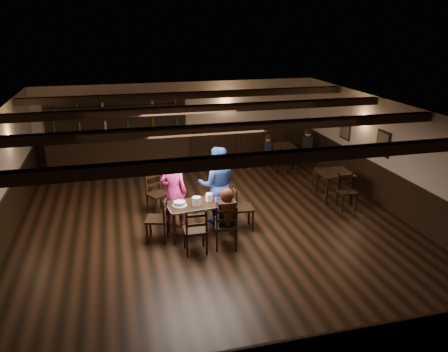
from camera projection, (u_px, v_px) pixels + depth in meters
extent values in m
plane|color=black|center=(216.00, 229.00, 10.05)|extent=(10.00, 10.00, 0.00)
cube|color=beige|center=(180.00, 124.00, 14.16)|extent=(9.00, 0.02, 2.70)
cube|color=beige|center=(314.00, 313.00, 5.03)|extent=(9.00, 0.02, 2.70)
cube|color=beige|center=(395.00, 159.00, 10.64)|extent=(0.02, 10.00, 2.70)
cube|color=silver|center=(215.00, 113.00, 9.14)|extent=(9.00, 10.00, 0.02)
cube|color=black|center=(181.00, 150.00, 14.42)|extent=(9.00, 0.04, 1.00)
cube|color=black|center=(1.00, 231.00, 8.85)|extent=(0.04, 10.00, 1.00)
cube|color=black|center=(389.00, 191.00, 10.92)|extent=(0.04, 10.00, 1.00)
cube|color=black|center=(119.00, 112.00, 13.53)|extent=(0.90, 0.03, 1.00)
cube|color=black|center=(119.00, 112.00, 13.51)|extent=(0.80, 0.02, 0.90)
cube|color=black|center=(383.00, 143.00, 11.00)|extent=(0.03, 0.55, 0.65)
cube|color=#72664C|center=(383.00, 144.00, 11.00)|extent=(0.02, 0.45, 0.55)
cube|color=black|center=(345.00, 128.00, 12.75)|extent=(0.03, 0.55, 0.65)
cube|color=#72664C|center=(345.00, 128.00, 12.75)|extent=(0.02, 0.45, 0.55)
cube|color=black|center=(261.00, 159.00, 6.44)|extent=(8.90, 0.18, 0.18)
cube|color=black|center=(227.00, 128.00, 8.26)|extent=(8.90, 0.18, 0.18)
cube|color=black|center=(205.00, 109.00, 10.09)|extent=(8.90, 0.18, 0.18)
cube|color=black|center=(190.00, 95.00, 11.91)|extent=(8.90, 0.18, 0.18)
cube|color=black|center=(174.00, 230.00, 9.21)|extent=(0.07, 0.07, 0.71)
cube|color=black|center=(168.00, 218.00, 9.75)|extent=(0.07, 0.07, 0.71)
cube|color=black|center=(233.00, 221.00, 9.64)|extent=(0.07, 0.07, 0.71)
cube|color=black|center=(224.00, 210.00, 10.18)|extent=(0.07, 0.07, 0.71)
cube|color=black|center=(200.00, 204.00, 9.57)|extent=(1.52, 0.87, 0.04)
cube|color=#A5A8AD|center=(195.00, 198.00, 9.88)|extent=(1.45, 0.18, 0.04)
cube|color=#A5A8AD|center=(205.00, 210.00, 9.26)|extent=(1.45, 0.18, 0.04)
cube|color=#A5A8AD|center=(230.00, 200.00, 9.80)|extent=(0.10, 0.73, 0.04)
cube|color=#A5A8AD|center=(168.00, 208.00, 9.34)|extent=(0.10, 0.73, 0.04)
cube|color=black|center=(203.00, 236.00, 9.20)|extent=(0.04, 0.04, 0.48)
cube|color=black|center=(207.00, 244.00, 8.86)|extent=(0.04, 0.04, 0.48)
cube|color=black|center=(185.00, 238.00, 9.12)|extent=(0.04, 0.04, 0.48)
cube|color=black|center=(187.00, 247.00, 8.77)|extent=(0.04, 0.04, 0.48)
cube|color=black|center=(195.00, 230.00, 8.90)|extent=(0.47, 0.45, 0.04)
cube|color=black|center=(196.00, 223.00, 8.64)|extent=(0.47, 0.05, 0.50)
cube|color=black|center=(197.00, 225.00, 8.66)|extent=(0.40, 0.04, 0.06)
cube|color=black|center=(196.00, 216.00, 8.59)|extent=(0.40, 0.04, 0.06)
cube|color=black|center=(235.00, 233.00, 9.35)|extent=(0.05, 0.05, 0.48)
cube|color=black|center=(236.00, 241.00, 9.00)|extent=(0.05, 0.05, 0.48)
cube|color=black|center=(217.00, 233.00, 9.34)|extent=(0.05, 0.05, 0.48)
cube|color=black|center=(217.00, 241.00, 8.99)|extent=(0.05, 0.05, 0.48)
cube|color=black|center=(226.00, 226.00, 9.08)|extent=(0.55, 0.54, 0.04)
cube|color=black|center=(227.00, 219.00, 8.82)|extent=(0.46, 0.14, 0.50)
cube|color=black|center=(227.00, 221.00, 8.84)|extent=(0.39, 0.12, 0.06)
cube|color=black|center=(227.00, 212.00, 8.77)|extent=(0.39, 0.12, 0.06)
cube|color=black|center=(150.00, 226.00, 9.65)|extent=(0.05, 0.05, 0.48)
cube|color=black|center=(167.00, 226.00, 9.64)|extent=(0.05, 0.05, 0.48)
cube|color=black|center=(147.00, 234.00, 9.27)|extent=(0.05, 0.05, 0.48)
cube|color=black|center=(165.00, 235.00, 9.26)|extent=(0.05, 0.05, 0.48)
cube|color=black|center=(157.00, 219.00, 9.37)|extent=(0.55, 0.57, 0.04)
cube|color=black|center=(165.00, 208.00, 9.28)|extent=(0.16, 0.46, 0.50)
cube|color=black|center=(165.00, 211.00, 9.30)|extent=(0.13, 0.40, 0.06)
cube|color=black|center=(165.00, 202.00, 9.23)|extent=(0.13, 0.40, 0.06)
cube|color=black|center=(253.00, 222.00, 9.85)|extent=(0.04, 0.04, 0.49)
cube|color=black|center=(236.00, 223.00, 9.78)|extent=(0.04, 0.04, 0.49)
cube|color=black|center=(249.00, 214.00, 10.23)|extent=(0.04, 0.04, 0.49)
cube|color=black|center=(233.00, 215.00, 10.16)|extent=(0.04, 0.04, 0.49)
cube|color=black|center=(243.00, 208.00, 9.91)|extent=(0.49, 0.51, 0.05)
cube|color=black|center=(234.00, 198.00, 9.80)|extent=(0.08, 0.48, 0.51)
cube|color=black|center=(234.00, 200.00, 9.81)|extent=(0.06, 0.41, 0.06)
cube|color=black|center=(235.00, 192.00, 9.75)|extent=(0.06, 0.41, 0.06)
cube|color=black|center=(157.00, 209.00, 10.52)|extent=(0.05, 0.05, 0.49)
cube|color=black|center=(148.00, 204.00, 10.78)|extent=(0.05, 0.05, 0.49)
cube|color=black|center=(170.00, 204.00, 10.78)|extent=(0.05, 0.05, 0.49)
cube|color=black|center=(161.00, 200.00, 11.05)|extent=(0.05, 0.05, 0.49)
cube|color=black|center=(158.00, 194.00, 10.69)|extent=(0.64, 0.63, 0.05)
cube|color=black|center=(153.00, 182.00, 10.74)|extent=(0.43, 0.27, 0.51)
cube|color=black|center=(153.00, 184.00, 10.76)|extent=(0.37, 0.22, 0.06)
cube|color=black|center=(153.00, 177.00, 10.69)|extent=(0.37, 0.22, 0.06)
imported|color=#FF379C|center=(174.00, 192.00, 9.95)|extent=(0.69, 0.56, 1.65)
imported|color=navy|center=(217.00, 185.00, 10.16)|extent=(0.99, 0.82, 1.83)
cube|color=black|center=(225.00, 222.00, 9.19)|extent=(0.35, 0.35, 0.14)
cube|color=black|center=(226.00, 213.00, 8.99)|extent=(0.37, 0.22, 0.53)
cylinder|color=black|center=(226.00, 203.00, 8.91)|extent=(0.11, 0.37, 0.37)
sphere|color=#D8A384|center=(226.00, 195.00, 8.85)|extent=(0.23, 0.23, 0.23)
sphere|color=#381C0C|center=(227.00, 195.00, 8.82)|extent=(0.28, 0.28, 0.28)
cone|color=#381C0C|center=(228.00, 217.00, 8.87)|extent=(0.22, 0.22, 0.66)
cylinder|color=white|center=(180.00, 205.00, 9.43)|extent=(0.31, 0.31, 0.01)
cylinder|color=white|center=(180.00, 203.00, 9.41)|extent=(0.25, 0.25, 0.08)
cylinder|color=silver|center=(180.00, 204.00, 9.42)|extent=(0.27, 0.27, 0.04)
cylinder|color=white|center=(197.00, 201.00, 9.44)|extent=(0.19, 0.19, 0.18)
cylinder|color=white|center=(209.00, 197.00, 9.64)|extent=(0.15, 0.15, 0.18)
cylinder|color=#A5A8AD|center=(199.00, 200.00, 9.67)|extent=(0.05, 0.05, 0.03)
sphere|color=orange|center=(199.00, 199.00, 9.66)|extent=(0.03, 0.03, 0.03)
cylinder|color=silver|center=(216.00, 200.00, 9.60)|extent=(0.04, 0.04, 0.10)
cylinder|color=#A5A8AD|center=(219.00, 199.00, 9.64)|extent=(0.04, 0.04, 0.09)
cylinder|color=silver|center=(211.00, 197.00, 9.72)|extent=(0.07, 0.07, 0.12)
cube|color=maroon|center=(225.00, 202.00, 9.63)|extent=(0.35, 0.30, 0.00)
cube|color=#0E0F46|center=(222.00, 197.00, 9.89)|extent=(0.35, 0.28, 0.00)
cube|color=black|center=(120.00, 155.00, 13.65)|extent=(4.27, 0.60, 1.10)
cube|color=black|center=(119.00, 137.00, 13.46)|extent=(4.47, 0.70, 0.05)
cube|color=black|center=(119.00, 136.00, 13.71)|extent=(4.27, 0.10, 2.20)
cube|color=black|center=(118.00, 129.00, 13.54)|extent=(4.17, 0.22, 0.03)
cube|color=black|center=(117.00, 118.00, 13.42)|extent=(4.17, 0.22, 0.03)
cube|color=black|center=(116.00, 106.00, 13.30)|extent=(4.17, 0.22, 0.03)
cube|color=black|center=(335.00, 173.00, 11.53)|extent=(0.90, 0.90, 0.04)
cube|color=black|center=(327.00, 192.00, 11.26)|extent=(0.05, 0.05, 0.71)
cube|color=black|center=(316.00, 182.00, 11.91)|extent=(0.05, 0.05, 0.71)
cube|color=black|center=(352.00, 190.00, 11.39)|extent=(0.05, 0.05, 0.71)
cube|color=black|center=(340.00, 181.00, 12.04)|extent=(0.05, 0.05, 0.71)
cube|color=black|center=(282.00, 146.00, 14.00)|extent=(0.81, 0.81, 0.04)
cube|color=black|center=(275.00, 161.00, 13.76)|extent=(0.05, 0.05, 0.71)
cube|color=black|center=(268.00, 155.00, 14.36)|extent=(0.05, 0.05, 0.71)
cube|color=black|center=(294.00, 159.00, 13.90)|extent=(0.05, 0.05, 0.71)
cube|color=black|center=(287.00, 153.00, 14.50)|extent=(0.05, 0.05, 0.71)
cube|color=black|center=(268.00, 149.00, 13.79)|extent=(0.27, 0.36, 0.47)
sphere|color=#D8A384|center=(268.00, 139.00, 13.69)|extent=(0.18, 0.18, 0.18)
sphere|color=black|center=(268.00, 138.00, 13.68)|extent=(0.19, 0.19, 0.19)
cube|color=black|center=(307.00, 144.00, 14.15)|extent=(0.26, 0.39, 0.53)
sphere|color=#D8A384|center=(308.00, 133.00, 14.02)|extent=(0.21, 0.21, 0.21)
sphere|color=black|center=(308.00, 133.00, 14.01)|extent=(0.22, 0.22, 0.22)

